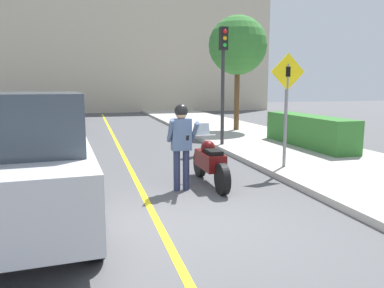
{
  "coord_description": "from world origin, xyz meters",
  "views": [
    {
      "loc": [
        -1.6,
        -5.48,
        2.18
      ],
      "look_at": [
        0.58,
        2.41,
        0.9
      ],
      "focal_mm": 35.0,
      "sensor_mm": 36.0,
      "label": 1
    }
  ],
  "objects_px": {
    "person_biker": "(181,137)",
    "motorcycle": "(210,162)",
    "parked_car_blue": "(42,114)",
    "street_tree": "(238,46)",
    "suv_nearby": "(24,162)",
    "traffic_light": "(223,64)",
    "parked_car_black": "(53,107)",
    "crossing_sign": "(287,99)"
  },
  "relations": [
    {
      "from": "person_biker",
      "to": "motorcycle",
      "type": "bearing_deg",
      "value": 21.5
    },
    {
      "from": "person_biker",
      "to": "parked_car_blue",
      "type": "relative_size",
      "value": 0.43
    },
    {
      "from": "motorcycle",
      "to": "parked_car_blue",
      "type": "distance_m",
      "value": 11.81
    },
    {
      "from": "parked_car_blue",
      "to": "street_tree",
      "type": "bearing_deg",
      "value": -15.06
    },
    {
      "from": "person_biker",
      "to": "suv_nearby",
      "type": "xyz_separation_m",
      "value": [
        -2.78,
        -1.47,
        -0.08
      ]
    },
    {
      "from": "motorcycle",
      "to": "parked_car_blue",
      "type": "xyz_separation_m",
      "value": [
        -4.63,
        10.85,
        0.35
      ]
    },
    {
      "from": "person_biker",
      "to": "parked_car_blue",
      "type": "bearing_deg",
      "value": 109.39
    },
    {
      "from": "traffic_light",
      "to": "parked_car_black",
      "type": "bearing_deg",
      "value": 118.38
    },
    {
      "from": "motorcycle",
      "to": "parked_car_black",
      "type": "bearing_deg",
      "value": 105.5
    },
    {
      "from": "suv_nearby",
      "to": "traffic_light",
      "type": "distance_m",
      "value": 8.5
    },
    {
      "from": "crossing_sign",
      "to": "parked_car_blue",
      "type": "relative_size",
      "value": 0.67
    },
    {
      "from": "motorcycle",
      "to": "parked_car_blue",
      "type": "height_order",
      "value": "parked_car_blue"
    },
    {
      "from": "crossing_sign",
      "to": "parked_car_black",
      "type": "xyz_separation_m",
      "value": [
        -6.82,
        16.02,
        -0.99
      ]
    },
    {
      "from": "person_biker",
      "to": "crossing_sign",
      "type": "height_order",
      "value": "crossing_sign"
    },
    {
      "from": "suv_nearby",
      "to": "street_tree",
      "type": "distance_m",
      "value": 13.09
    },
    {
      "from": "traffic_light",
      "to": "street_tree",
      "type": "xyz_separation_m",
      "value": [
        2.15,
        3.99,
        1.06
      ]
    },
    {
      "from": "motorcycle",
      "to": "suv_nearby",
      "type": "bearing_deg",
      "value": -153.35
    },
    {
      "from": "person_biker",
      "to": "parked_car_black",
      "type": "bearing_deg",
      "value": 102.99
    },
    {
      "from": "suv_nearby",
      "to": "crossing_sign",
      "type": "height_order",
      "value": "crossing_sign"
    },
    {
      "from": "suv_nearby",
      "to": "parked_car_black",
      "type": "bearing_deg",
      "value": 93.51
    },
    {
      "from": "motorcycle",
      "to": "parked_car_black",
      "type": "relative_size",
      "value": 0.53
    },
    {
      "from": "crossing_sign",
      "to": "parked_car_blue",
      "type": "height_order",
      "value": "crossing_sign"
    },
    {
      "from": "parked_car_blue",
      "to": "suv_nearby",
      "type": "bearing_deg",
      "value": -84.84
    },
    {
      "from": "traffic_light",
      "to": "street_tree",
      "type": "relative_size",
      "value": 0.77
    },
    {
      "from": "crossing_sign",
      "to": "traffic_light",
      "type": "distance_m",
      "value": 4.02
    },
    {
      "from": "suv_nearby",
      "to": "parked_car_blue",
      "type": "xyz_separation_m",
      "value": [
        -1.14,
        12.61,
        -0.19
      ]
    },
    {
      "from": "suv_nearby",
      "to": "parked_car_black",
      "type": "xyz_separation_m",
      "value": [
        -1.13,
        18.43,
        -0.19
      ]
    },
    {
      "from": "street_tree",
      "to": "parked_car_black",
      "type": "distance_m",
      "value": 12.34
    },
    {
      "from": "person_biker",
      "to": "parked_car_black",
      "type": "relative_size",
      "value": 0.43
    },
    {
      "from": "motorcycle",
      "to": "person_biker",
      "type": "xyz_separation_m",
      "value": [
        -0.71,
        -0.28,
        0.61
      ]
    },
    {
      "from": "traffic_light",
      "to": "crossing_sign",
      "type": "bearing_deg",
      "value": -86.2
    },
    {
      "from": "person_biker",
      "to": "suv_nearby",
      "type": "relative_size",
      "value": 0.4
    },
    {
      "from": "traffic_light",
      "to": "motorcycle",
      "type": "bearing_deg",
      "value": -113.24
    },
    {
      "from": "parked_car_black",
      "to": "traffic_light",
      "type": "bearing_deg",
      "value": -61.62
    },
    {
      "from": "motorcycle",
      "to": "crossing_sign",
      "type": "bearing_deg",
      "value": 16.45
    },
    {
      "from": "street_tree",
      "to": "parked_car_blue",
      "type": "xyz_separation_m",
      "value": [
        -8.72,
        2.35,
        -3.1
      ]
    },
    {
      "from": "person_biker",
      "to": "parked_car_blue",
      "type": "height_order",
      "value": "person_biker"
    },
    {
      "from": "suv_nearby",
      "to": "parked_car_blue",
      "type": "distance_m",
      "value": 12.66
    },
    {
      "from": "motorcycle",
      "to": "parked_car_black",
      "type": "distance_m",
      "value": 17.31
    },
    {
      "from": "suv_nearby",
      "to": "parked_car_black",
      "type": "height_order",
      "value": "suv_nearby"
    },
    {
      "from": "street_tree",
      "to": "motorcycle",
      "type": "bearing_deg",
      "value": -115.66
    },
    {
      "from": "motorcycle",
      "to": "traffic_light",
      "type": "relative_size",
      "value": 0.56
    }
  ]
}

